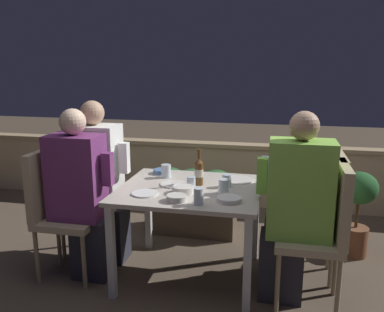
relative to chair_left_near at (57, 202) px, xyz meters
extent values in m
plane|color=brown|center=(1.00, 0.14, -0.57)|extent=(16.00, 16.00, 0.00)
cube|color=tan|center=(1.00, 1.84, -0.24)|extent=(9.00, 0.14, 0.67)
cube|color=tan|center=(1.00, 1.84, 0.12)|extent=(9.00, 0.18, 0.04)
cube|color=#BCB2A3|center=(1.00, 0.14, 0.12)|extent=(1.02, 0.90, 0.03)
cube|color=silver|center=(0.54, -0.26, -0.23)|extent=(0.05, 0.05, 0.68)
cube|color=silver|center=(1.46, -0.26, -0.23)|extent=(0.05, 0.05, 0.68)
cube|color=silver|center=(0.54, 0.54, -0.23)|extent=(0.05, 0.05, 0.68)
cube|color=silver|center=(1.46, 0.54, -0.23)|extent=(0.05, 0.05, 0.68)
cube|color=brown|center=(0.83, 0.98, -0.43)|extent=(0.83, 0.36, 0.28)
ellipsoid|color=#235628|center=(0.60, 0.98, -0.13)|extent=(0.38, 0.47, 0.36)
ellipsoid|color=#235628|center=(0.83, 0.98, -0.13)|extent=(0.38, 0.47, 0.36)
ellipsoid|color=#235628|center=(1.06, 0.98, -0.13)|extent=(0.38, 0.47, 0.36)
cube|color=tan|center=(0.10, 0.00, -0.13)|extent=(0.43, 0.43, 0.05)
cube|color=tan|center=(-0.09, 0.00, 0.14)|extent=(0.06, 0.43, 0.50)
cylinder|color=#9E8966|center=(-0.08, -0.19, -0.37)|extent=(0.03, 0.03, 0.41)
cylinder|color=#9E8966|center=(0.29, -0.19, -0.37)|extent=(0.03, 0.03, 0.41)
cylinder|color=#9E8966|center=(-0.08, 0.19, -0.37)|extent=(0.03, 0.03, 0.41)
cylinder|color=#9E8966|center=(0.29, 0.19, -0.37)|extent=(0.03, 0.03, 0.41)
cube|color=#282833|center=(0.27, 0.00, -0.34)|extent=(0.27, 0.23, 0.46)
cube|color=#6B2D66|center=(0.17, 0.00, 0.20)|extent=(0.39, 0.26, 0.63)
cube|color=#6B2D66|center=(0.42, 0.00, 0.28)|extent=(0.07, 0.07, 0.24)
sphere|color=beige|center=(0.17, 0.00, 0.61)|extent=(0.19, 0.19, 0.19)
cube|color=tan|center=(0.12, 0.28, -0.13)|extent=(0.43, 0.43, 0.05)
cube|color=tan|center=(-0.07, 0.28, 0.14)|extent=(0.06, 0.43, 0.50)
cylinder|color=#9E8966|center=(-0.07, 0.09, -0.37)|extent=(0.03, 0.03, 0.41)
cylinder|color=#9E8966|center=(0.31, 0.09, -0.37)|extent=(0.03, 0.03, 0.41)
cylinder|color=#9E8966|center=(-0.07, 0.47, -0.37)|extent=(0.03, 0.03, 0.41)
cylinder|color=#9E8966|center=(0.31, 0.47, -0.37)|extent=(0.03, 0.03, 0.41)
cube|color=#282833|center=(0.29, 0.28, -0.34)|extent=(0.28, 0.23, 0.46)
cube|color=white|center=(0.19, 0.28, 0.22)|extent=(0.39, 0.26, 0.66)
cube|color=white|center=(0.44, 0.28, 0.30)|extent=(0.07, 0.07, 0.24)
sphere|color=tan|center=(0.19, 0.28, 0.64)|extent=(0.19, 0.19, 0.19)
cube|color=tan|center=(1.84, 0.01, -0.13)|extent=(0.43, 0.43, 0.05)
cube|color=tan|center=(2.03, 0.01, 0.14)|extent=(0.06, 0.43, 0.50)
cylinder|color=#9E8966|center=(1.65, -0.18, -0.37)|extent=(0.03, 0.03, 0.41)
cylinder|color=#9E8966|center=(2.02, -0.18, -0.37)|extent=(0.03, 0.03, 0.41)
cylinder|color=#9E8966|center=(1.65, 0.20, -0.37)|extent=(0.03, 0.03, 0.41)
cylinder|color=#9E8966|center=(2.02, 0.20, -0.37)|extent=(0.03, 0.03, 0.41)
cube|color=#282833|center=(1.67, 0.01, -0.34)|extent=(0.29, 0.23, 0.46)
cube|color=#8CCC4C|center=(1.77, 0.01, 0.22)|extent=(0.42, 0.26, 0.65)
cube|color=#8CCC4C|center=(1.52, 0.01, 0.29)|extent=(0.07, 0.07, 0.24)
sphere|color=tan|center=(1.77, 0.01, 0.64)|extent=(0.19, 0.19, 0.19)
cube|color=tan|center=(1.85, 0.29, -0.13)|extent=(0.43, 0.43, 0.05)
cube|color=tan|center=(2.04, 0.29, 0.14)|extent=(0.06, 0.43, 0.50)
cylinder|color=#9E8966|center=(1.66, 0.10, -0.37)|extent=(0.03, 0.03, 0.41)
cylinder|color=#9E8966|center=(2.04, 0.10, -0.37)|extent=(0.03, 0.03, 0.41)
cylinder|color=#9E8966|center=(1.66, 0.48, -0.37)|extent=(0.03, 0.03, 0.41)
cylinder|color=#9E8966|center=(2.04, 0.48, -0.37)|extent=(0.03, 0.03, 0.41)
cube|color=#282833|center=(1.68, 0.29, -0.34)|extent=(0.28, 0.23, 0.46)
cube|color=silver|center=(1.78, 0.29, 0.17)|extent=(0.40, 0.26, 0.56)
cube|color=silver|center=(1.53, 0.29, 0.24)|extent=(0.07, 0.07, 0.24)
sphere|color=#99755B|center=(1.78, 0.29, 0.55)|extent=(0.19, 0.19, 0.19)
cylinder|color=brown|center=(1.05, 0.22, 0.22)|extent=(0.07, 0.07, 0.17)
cylinder|color=beige|center=(1.05, 0.22, 0.23)|extent=(0.07, 0.07, 0.06)
cone|color=brown|center=(1.05, 0.22, 0.32)|extent=(0.07, 0.07, 0.03)
cylinder|color=brown|center=(1.05, 0.22, 0.37)|extent=(0.02, 0.02, 0.07)
cylinder|color=white|center=(0.72, -0.07, 0.14)|extent=(0.18, 0.18, 0.01)
cylinder|color=silver|center=(0.86, 0.18, 0.14)|extent=(0.20, 0.20, 0.01)
cylinder|color=silver|center=(1.32, 0.40, 0.14)|extent=(0.24, 0.24, 0.01)
cylinder|color=silver|center=(0.98, 0.01, 0.16)|extent=(0.15, 0.15, 0.05)
torus|color=silver|center=(0.98, 0.01, 0.18)|extent=(0.15, 0.15, 0.01)
cylinder|color=silver|center=(1.31, -0.10, 0.15)|extent=(0.17, 0.17, 0.03)
torus|color=silver|center=(1.31, -0.10, 0.16)|extent=(0.17, 0.17, 0.01)
cylinder|color=beige|center=(0.97, -0.16, 0.16)|extent=(0.14, 0.14, 0.04)
torus|color=beige|center=(0.97, -0.16, 0.17)|extent=(0.14, 0.14, 0.01)
cylinder|color=#4C709E|center=(0.68, 0.47, 0.15)|extent=(0.14, 0.14, 0.03)
torus|color=#4C709E|center=(0.68, 0.47, 0.17)|extent=(0.14, 0.14, 0.01)
cylinder|color=silver|center=(1.13, -0.20, 0.19)|extent=(0.06, 0.06, 0.11)
cylinder|color=silver|center=(1.26, 0.22, 0.18)|extent=(0.07, 0.07, 0.09)
cylinder|color=silver|center=(1.01, 0.13, 0.18)|extent=(0.06, 0.06, 0.09)
cylinder|color=silver|center=(0.75, 0.36, 0.19)|extent=(0.08, 0.08, 0.10)
cylinder|color=silver|center=(1.25, 0.06, 0.19)|extent=(0.07, 0.07, 0.10)
cylinder|color=brown|center=(2.28, 0.78, -0.45)|extent=(0.21, 0.21, 0.25)
cylinder|color=#47331E|center=(2.28, 0.78, -0.21)|extent=(0.03, 0.03, 0.23)
ellipsoid|color=#235628|center=(2.28, 0.78, 0.02)|extent=(0.30, 0.30, 0.27)
camera|label=1|loc=(1.61, -2.62, 1.03)|focal=38.00mm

